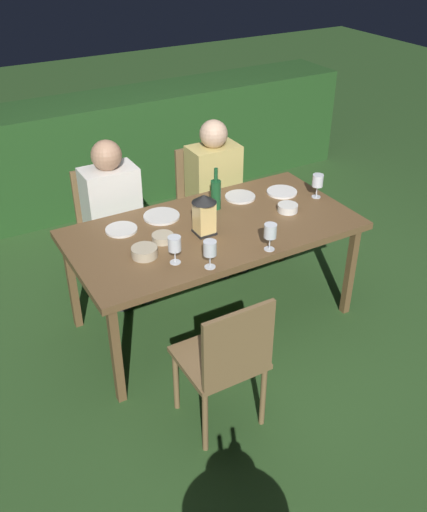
# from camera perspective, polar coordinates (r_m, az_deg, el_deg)

# --- Properties ---
(ground_plane) EXTENTS (16.00, 16.00, 0.00)m
(ground_plane) POSITION_cam_1_polar(r_m,az_deg,el_deg) (4.01, -0.00, -6.22)
(ground_plane) COLOR #2D5123
(dining_table) EXTENTS (1.84, 0.93, 0.73)m
(dining_table) POSITION_cam_1_polar(r_m,az_deg,el_deg) (3.63, -0.00, 2.24)
(dining_table) COLOR brown
(dining_table) RESTS_ON ground
(chair_side_left_a) EXTENTS (0.42, 0.40, 0.87)m
(chair_side_left_a) POSITION_cam_1_polar(r_m,az_deg,el_deg) (2.97, 1.27, -10.29)
(chair_side_left_a) COLOR brown
(chair_side_left_a) RESTS_ON ground
(chair_side_right_a) EXTENTS (0.42, 0.40, 0.87)m
(chair_side_right_a) POSITION_cam_1_polar(r_m,az_deg,el_deg) (4.27, -10.62, 3.55)
(chair_side_right_a) COLOR brown
(chair_side_right_a) RESTS_ON ground
(person_in_cream) EXTENTS (0.38, 0.47, 1.15)m
(person_in_cream) POSITION_cam_1_polar(r_m,az_deg,el_deg) (4.03, -9.86, 4.30)
(person_in_cream) COLOR white
(person_in_cream) RESTS_ON ground
(chair_side_right_b) EXTENTS (0.42, 0.40, 0.87)m
(chair_side_right_b) POSITION_cam_1_polar(r_m,az_deg,el_deg) (4.56, -0.82, 6.08)
(chair_side_right_b) COLOR brown
(chair_side_right_b) RESTS_ON ground
(person_in_mustard) EXTENTS (0.38, 0.47, 1.15)m
(person_in_mustard) POSITION_cam_1_polar(r_m,az_deg,el_deg) (4.34, 0.43, 6.90)
(person_in_mustard) COLOR tan
(person_in_mustard) RESTS_ON ground
(lantern_centerpiece) EXTENTS (0.15, 0.15, 0.27)m
(lantern_centerpiece) POSITION_cam_1_polar(r_m,az_deg,el_deg) (3.46, -0.94, 4.44)
(lantern_centerpiece) COLOR black
(lantern_centerpiece) RESTS_ON dining_table
(green_bottle_on_table) EXTENTS (0.07, 0.07, 0.29)m
(green_bottle_on_table) POSITION_cam_1_polar(r_m,az_deg,el_deg) (3.78, 0.24, 6.31)
(green_bottle_on_table) COLOR #195128
(green_bottle_on_table) RESTS_ON dining_table
(wine_glass_a) EXTENTS (0.08, 0.08, 0.17)m
(wine_glass_a) POSITION_cam_1_polar(r_m,az_deg,el_deg) (3.32, 5.74, 2.40)
(wine_glass_a) COLOR silver
(wine_glass_a) RESTS_ON dining_table
(wine_glass_b) EXTENTS (0.08, 0.08, 0.17)m
(wine_glass_b) POSITION_cam_1_polar(r_m,az_deg,el_deg) (3.19, -3.95, 1.11)
(wine_glass_b) COLOR silver
(wine_glass_b) RESTS_ON dining_table
(wine_glass_c) EXTENTS (0.08, 0.08, 0.17)m
(wine_glass_c) POSITION_cam_1_polar(r_m,az_deg,el_deg) (3.14, -0.36, 0.66)
(wine_glass_c) COLOR silver
(wine_glass_c) RESTS_ON dining_table
(wine_glass_d) EXTENTS (0.08, 0.08, 0.17)m
(wine_glass_d) POSITION_cam_1_polar(r_m,az_deg,el_deg) (3.99, 10.46, 7.38)
(wine_glass_d) COLOR silver
(wine_glass_d) RESTS_ON dining_table
(plate_a) EXTENTS (0.21, 0.21, 0.01)m
(plate_a) POSITION_cam_1_polar(r_m,az_deg,el_deg) (4.07, 6.91, 6.43)
(plate_a) COLOR white
(plate_a) RESTS_ON dining_table
(plate_b) EXTENTS (0.20, 0.20, 0.01)m
(plate_b) POSITION_cam_1_polar(r_m,az_deg,el_deg) (3.60, -9.27, 2.65)
(plate_b) COLOR silver
(plate_b) RESTS_ON dining_table
(plate_c) EXTENTS (0.24, 0.24, 0.01)m
(plate_c) POSITION_cam_1_polar(r_m,az_deg,el_deg) (3.73, -5.27, 4.02)
(plate_c) COLOR silver
(plate_c) RESTS_ON dining_table
(plate_d) EXTENTS (0.21, 0.21, 0.01)m
(plate_d) POSITION_cam_1_polar(r_m,az_deg,el_deg) (3.97, 2.70, 5.98)
(plate_d) COLOR silver
(plate_d) RESTS_ON dining_table
(bowl_olives) EXTENTS (0.14, 0.14, 0.05)m
(bowl_olives) POSITION_cam_1_polar(r_m,az_deg,el_deg) (3.81, 7.49, 4.85)
(bowl_olives) COLOR silver
(bowl_olives) RESTS_ON dining_table
(bowl_bread) EXTENTS (0.15, 0.15, 0.06)m
(bowl_bread) POSITION_cam_1_polar(r_m,az_deg,el_deg) (3.31, -6.97, 0.44)
(bowl_bread) COLOR #BCAD8E
(bowl_bread) RESTS_ON dining_table
(bowl_salad) EXTENTS (0.13, 0.13, 0.04)m
(bowl_salad) POSITION_cam_1_polar(r_m,az_deg,el_deg) (3.45, -5.12, 1.85)
(bowl_salad) COLOR #BCAD8E
(bowl_salad) RESTS_ON dining_table
(hedge_backdrop) EXTENTS (5.09, 0.62, 0.98)m
(hedge_backdrop) POSITION_cam_1_polar(r_m,az_deg,el_deg) (5.52, -11.40, 10.30)
(hedge_backdrop) COLOR #234C1E
(hedge_backdrop) RESTS_ON ground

